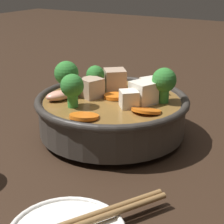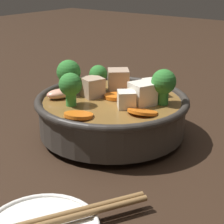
% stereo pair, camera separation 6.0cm
% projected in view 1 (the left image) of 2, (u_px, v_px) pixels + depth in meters
% --- Properties ---
extents(ground_plane, '(3.00, 3.00, 0.00)m').
position_uv_depth(ground_plane, '(112.00, 136.00, 0.62)').
color(ground_plane, black).
extents(stirfry_bowl, '(0.24, 0.24, 0.12)m').
position_uv_depth(stirfry_bowl, '(112.00, 110.00, 0.60)').
color(stirfry_bowl, '#38332D').
rests_on(stirfry_bowl, ground_plane).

